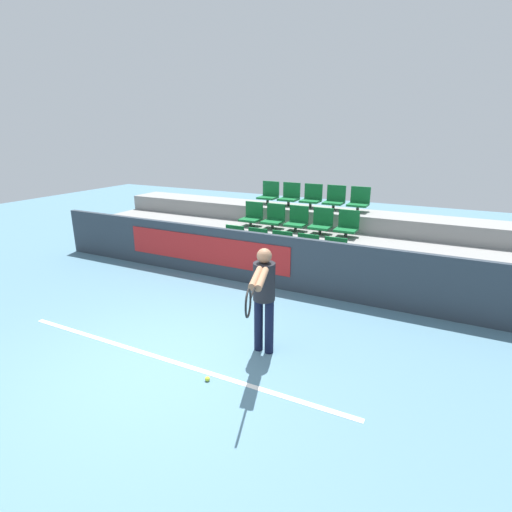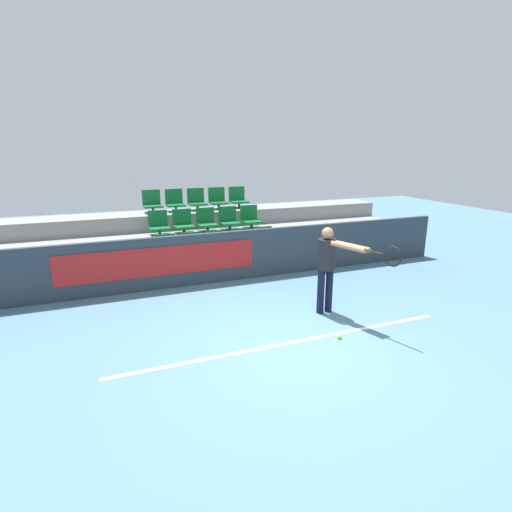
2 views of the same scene
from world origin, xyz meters
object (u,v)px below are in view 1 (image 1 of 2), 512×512
Objects in this scene: stadium_chair_0 at (232,241)px; tennis_player at (263,292)px; stadium_chair_9 at (347,225)px; tennis_ball at (207,379)px; stadium_chair_12 at (312,197)px; stadium_chair_5 at (252,216)px; stadium_chair_11 at (290,196)px; stadium_chair_10 at (269,194)px; stadium_chair_6 at (274,218)px; stadium_chair_3 at (306,251)px; stadium_chair_1 at (255,244)px; stadium_chair_7 at (297,220)px; stadium_chair_2 at (280,247)px; stadium_chair_4 at (333,254)px; stadium_chair_8 at (321,223)px; stadium_chair_14 at (359,201)px; stadium_chair_13 at (335,199)px.

tennis_player reaches higher than stadium_chair_0.
tennis_ball is (-0.44, -5.12, -1.04)m from stadium_chair_9.
stadium_chair_5 is at bearing -140.57° from stadium_chair_12.
stadium_chair_11 is 0.61m from stadium_chair_12.
stadium_chair_10 reaches higher than stadium_chair_0.
stadium_chair_12 is at bearing 58.70° from stadium_chair_6.
stadium_chair_3 is 2.49m from stadium_chair_11.
stadium_chair_1 is at bearing -90.00° from stadium_chair_6.
stadium_chair_7 is at bearing 180.00° from stadium_chair_9.
stadium_chair_2 is at bearing 91.61° from tennis_player.
stadium_chair_12 is (-1.22, 1.00, 0.41)m from stadium_chair_9.
stadium_chair_3 and stadium_chair_4 have the same top height.
stadium_chair_2 is 1.00× the size of stadium_chair_4.
stadium_chair_7 is 1.08m from stadium_chair_12.
tennis_ball is (-0.44, -4.11, -0.63)m from stadium_chair_4.
stadium_chair_12 reaches higher than tennis_player.
stadium_chair_7 reaches higher than stadium_chair_2.
stadium_chair_8 is at bearing -58.70° from stadium_chair_12.
stadium_chair_14 is (1.83, 0.00, 0.00)m from stadium_chair_11.
tennis_player is (2.35, -5.19, -0.50)m from stadium_chair_10.
stadium_chair_13 reaches higher than stadium_chair_4.
stadium_chair_1 is at bearing 180.00° from stadium_chair_2.
stadium_chair_3 is at bearing 81.33° from tennis_player.
tennis_ball is (0.17, -6.12, -1.46)m from stadium_chair_13.
stadium_chair_5 is (-2.44, 1.00, 0.41)m from stadium_chair_4.
stadium_chair_11 is (-0.61, 2.01, 0.82)m from stadium_chair_2.
tennis_player is at bearing 69.31° from tennis_ball.
stadium_chair_7 is 1.24m from stadium_chair_11.
stadium_chair_1 is at bearing -58.70° from stadium_chair_5.
stadium_chair_5 is 8.97× the size of tennis_ball.
stadium_chair_10 is 1.00× the size of stadium_chair_14.
stadium_chair_6 is (-1.22, 1.00, 0.41)m from stadium_chair_3.
tennis_player is (1.74, -3.18, 0.32)m from stadium_chair_1.
stadium_chair_13 is at bearing 39.43° from stadium_chair_6.
stadium_chair_14 is at bearing 0.00° from stadium_chair_10.
stadium_chair_11 is 1.83m from stadium_chair_14.
stadium_chair_13 is 0.37× the size of tennis_player.
stadium_chair_10 is 5.72m from tennis_player.
stadium_chair_9 reaches higher than stadium_chair_3.
stadium_chair_6 and stadium_chair_8 have the same top height.
tennis_player reaches higher than stadium_chair_2.
stadium_chair_12 is (1.22, 0.00, 0.00)m from stadium_chair_10.
stadium_chair_9 is 1.00× the size of stadium_chair_13.
stadium_chair_10 is 6.60m from tennis_ball.
stadium_chair_14 is 6.31m from tennis_ball.
tennis_ball is (0.78, -5.12, -1.04)m from stadium_chair_7.
stadium_chair_7 is (0.61, 1.00, 0.41)m from stadium_chair_1.
stadium_chair_8 reaches higher than tennis_ball.
stadium_chair_13 is (1.83, 0.00, 0.00)m from stadium_chair_10.
stadium_chair_6 is 1.24m from stadium_chair_12.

